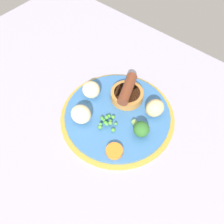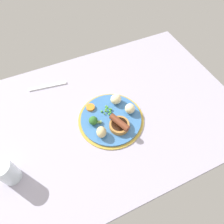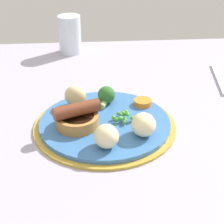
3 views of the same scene
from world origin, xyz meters
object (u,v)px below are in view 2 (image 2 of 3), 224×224
Objects in this scene: drinking_glass at (7,172)px; dinner_plate at (111,119)px; sausage_pudding at (119,125)px; pea_pile at (107,110)px; broccoli_floret_near at (94,121)px; potato_chunk_1 at (116,99)px; potato_chunk_2 at (130,109)px; potato_chunk_0 at (101,132)px; fork at (48,86)px; carrot_slice_2 at (90,107)px.

dinner_plate is at bearing -169.91° from drinking_glass.
dinner_plate is 6.19cm from sausage_pudding.
drinking_glass reaches higher than pea_pile.
broccoli_floret_near is 1.07× the size of potato_chunk_1.
dinner_plate is 5.74× the size of potato_chunk_1.
potato_chunk_2 is (-3.33, 7.11, -0.02)cm from potato_chunk_1.
broccoli_floret_near is 16.46cm from potato_chunk_2.
dinner_plate is 9.46cm from potato_chunk_0.
pea_pile is 44.31cm from drinking_glass.
fork is at bearing -46.45° from potato_chunk_2.
potato_chunk_1 is (-12.33, -12.66, -0.09)cm from potato_chunk_0.
potato_chunk_2 is (-8.93, 4.12, 1.31)cm from pea_pile.
pea_pile is at bearing -124.83° from potato_chunk_0.
potato_chunk_0 is (-0.77, 6.56, 0.51)cm from broccoli_floret_near.
potato_chunk_0 is 0.94× the size of potato_chunk_1.
potato_chunk_1 is (-4.20, -12.28, 0.35)cm from sausage_pudding.
potato_chunk_0 is at bearing 119.11° from broccoli_floret_near.
pea_pile is at bearing 28.10° from potato_chunk_1.
sausage_pudding reaches higher than potato_chunk_0.
pea_pile is at bearing -164.93° from drinking_glass.
dinner_plate is 36.37cm from fork.
fork is at bearing -57.18° from carrot_slice_2.
drinking_glass is (35.18, 8.38, 2.27)cm from broccoli_floret_near.
potato_chunk_0 is 1.23× the size of carrot_slice_2.
sausage_pudding is 12.98cm from potato_chunk_1.
potato_chunk_2 is at bearing 149.66° from carrot_slice_2.
drinking_glass reaches higher than potato_chunk_2.
pea_pile is 1.36× the size of carrot_slice_2.
broccoli_floret_near is 1.40× the size of carrot_slice_2.
potato_chunk_1 is 0.45× the size of drinking_glass.
drinking_glass is at bearing 35.85° from broccoli_floret_near.
potato_chunk_0 is 36.03cm from drinking_glass.
potato_chunk_1 is (-5.53, -6.87, 3.04)cm from dinner_plate.
carrot_slice_2 reaches higher than fork.
potato_chunk_0 reaches higher than carrot_slice_2.
potato_chunk_1 is at bearing 171.89° from carrot_slice_2.
potato_chunk_0 is (8.13, 0.38, 0.44)cm from sausage_pudding.
potato_chunk_2 reaches higher than carrot_slice_2.
dinner_plate is 9.37cm from potato_chunk_2.
sausage_pudding is 1.78× the size of broccoli_floret_near.
potato_chunk_1 reaches higher than broccoli_floret_near.
carrot_slice_2 is (-0.68, -14.32, -1.73)cm from potato_chunk_0.
potato_chunk_0 is 0.26× the size of fork.
pea_pile is (1.40, -9.29, -0.98)cm from sausage_pudding.
potato_chunk_1 is 0.27× the size of fork.
carrot_slice_2 is at bearing -54.37° from dinner_plate.
potato_chunk_1 is at bearing -151.90° from pea_pile.
sausage_pudding reaches higher than pea_pile.
potato_chunk_2 is at bearing 115.12° from potato_chunk_1.
sausage_pudding is at bearing 98.59° from pea_pile.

